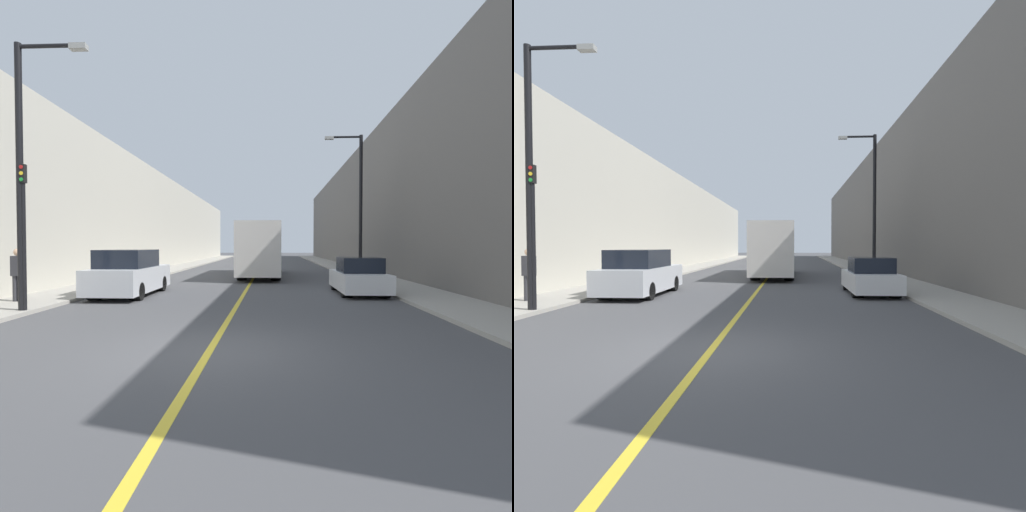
# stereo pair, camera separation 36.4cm
# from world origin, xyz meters

# --- Properties ---
(ground_plane) EXTENTS (200.00, 200.00, 0.00)m
(ground_plane) POSITION_xyz_m (0.00, 0.00, 0.00)
(ground_plane) COLOR #474749
(sidewalk_left) EXTENTS (2.62, 72.00, 0.12)m
(sidewalk_left) POSITION_xyz_m (-7.28, 30.00, 0.06)
(sidewalk_left) COLOR #9E998E
(sidewalk_left) RESTS_ON ground
(sidewalk_right) EXTENTS (2.62, 72.00, 0.12)m
(sidewalk_right) POSITION_xyz_m (7.28, 30.00, 0.06)
(sidewalk_right) COLOR #9E998E
(sidewalk_right) RESTS_ON ground
(building_row_left) EXTENTS (4.00, 72.00, 8.40)m
(building_row_left) POSITION_xyz_m (-10.59, 30.00, 4.20)
(building_row_left) COLOR #B7B2A3
(building_row_left) RESTS_ON ground
(building_row_right) EXTENTS (4.00, 72.00, 10.53)m
(building_row_right) POSITION_xyz_m (10.59, 30.00, 5.27)
(building_row_right) COLOR #66605B
(building_row_right) RESTS_ON ground
(road_center_line) EXTENTS (0.16, 72.00, 0.01)m
(road_center_line) POSITION_xyz_m (0.00, 30.00, 0.00)
(road_center_line) COLOR gold
(road_center_line) RESTS_ON ground
(bus) EXTENTS (2.55, 10.31, 3.40)m
(bus) POSITION_xyz_m (0.40, 18.83, 1.82)
(bus) COLOR silver
(bus) RESTS_ON ground
(parked_suv_left) EXTENTS (2.04, 4.98, 1.88)m
(parked_suv_left) POSITION_xyz_m (-4.67, 8.49, 0.87)
(parked_suv_left) COLOR silver
(parked_suv_left) RESTS_ON ground
(car_right_near) EXTENTS (1.87, 4.36, 1.55)m
(car_right_near) POSITION_xyz_m (4.86, 9.44, 0.70)
(car_right_near) COLOR silver
(car_right_near) RESTS_ON ground
(street_lamp_left) EXTENTS (2.17, 0.24, 7.88)m
(street_lamp_left) POSITION_xyz_m (-6.11, 3.94, 4.54)
(street_lamp_left) COLOR black
(street_lamp_left) RESTS_ON sidewalk_left
(street_lamp_right) EXTENTS (2.17, 0.24, 8.26)m
(street_lamp_right) POSITION_xyz_m (6.11, 15.67, 4.74)
(street_lamp_right) COLOR black
(street_lamp_right) RESTS_ON sidewalk_right
(traffic_light) EXTENTS (0.16, 0.18, 4.34)m
(traffic_light) POSITION_xyz_m (-6.17, 3.93, 2.48)
(traffic_light) COLOR black
(traffic_light) RESTS_ON sidewalk_left
(pedestrian) EXTENTS (0.40, 0.26, 1.83)m
(pedestrian) POSITION_xyz_m (-7.60, 5.78, 1.07)
(pedestrian) COLOR #2D2D33
(pedestrian) RESTS_ON sidewalk_left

